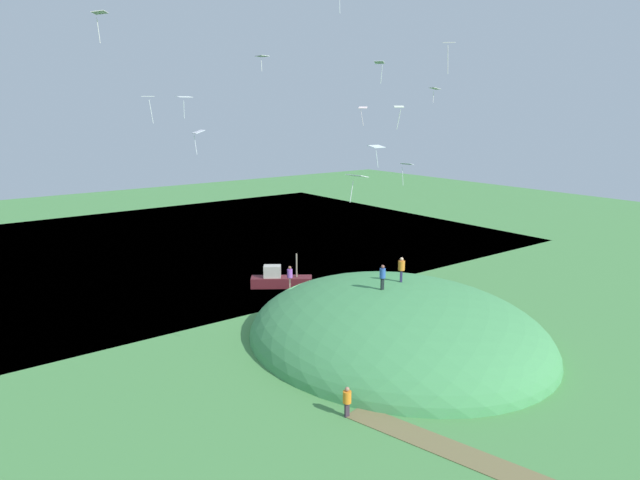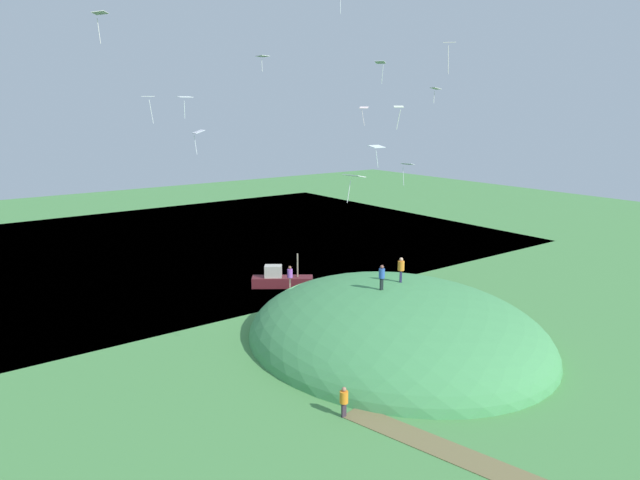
% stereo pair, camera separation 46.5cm
% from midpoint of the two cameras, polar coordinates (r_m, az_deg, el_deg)
% --- Properties ---
extents(ground_plane, '(160.00, 160.00, 0.00)m').
position_cam_midpoint_polar(ground_plane, '(46.30, -2.35, -7.24)').
color(ground_plane, '#488645').
extents(lake_water, '(53.04, 80.00, 0.40)m').
position_cam_midpoint_polar(lake_water, '(70.88, -15.89, -0.79)').
color(lake_water, slate).
rests_on(lake_water, ground_plane).
extents(grass_hill, '(22.53, 19.85, 7.87)m').
position_cam_midpoint_polar(grass_hill, '(41.66, 7.18, -9.68)').
color(grass_hill, '#438E51').
rests_on(grass_hill, ground_plane).
extents(dirt_path, '(14.75, 4.93, 0.04)m').
position_cam_midpoint_polar(dirt_path, '(29.31, 15.38, -20.42)').
color(dirt_path, olive).
rests_on(dirt_path, ground_plane).
extents(boat_on_lake, '(4.40, 5.32, 3.10)m').
position_cam_midpoint_polar(boat_on_lake, '(52.90, -4.22, -3.94)').
color(boat_on_lake, '#521A20').
rests_on(boat_on_lake, lake_water).
extents(person_on_hilltop, '(0.47, 0.47, 1.73)m').
position_cam_midpoint_polar(person_on_hilltop, '(39.21, 5.85, -3.36)').
color(person_on_hilltop, black).
rests_on(person_on_hilltop, grass_hill).
extents(person_watching_kites, '(0.50, 0.50, 1.71)m').
position_cam_midpoint_polar(person_watching_kites, '(31.39, 2.24, -15.33)').
color(person_watching_kites, '#362935').
rests_on(person_watching_kites, ground_plane).
extents(person_walking_path, '(0.59, 0.59, 1.78)m').
position_cam_midpoint_polar(person_walking_path, '(45.32, -3.29, -3.39)').
color(person_walking_path, brown).
rests_on(person_walking_path, grass_hill).
extents(person_with_child, '(0.65, 0.65, 1.79)m').
position_cam_midpoint_polar(person_with_child, '(41.06, 7.71, -2.62)').
color(person_with_child, '#292750').
rests_on(person_with_child, grass_hill).
extents(kite_0, '(1.06, 0.79, 1.71)m').
position_cam_midpoint_polar(kite_0, '(41.80, -12.22, 10.29)').
color(kite_0, white).
extents(kite_1, '(0.76, 0.80, 1.61)m').
position_cam_midpoint_polar(kite_1, '(40.77, 7.45, 12.71)').
color(kite_1, silver).
extents(kite_2, '(1.43, 1.33, 1.97)m').
position_cam_midpoint_polar(kite_2, '(42.45, -21.22, 20.08)').
color(kite_2, white).
extents(kite_3, '(0.89, 0.84, 1.61)m').
position_cam_midpoint_polar(kite_3, '(50.95, 3.97, 12.76)').
color(kite_3, white).
extents(kite_4, '(1.07, 1.02, 2.27)m').
position_cam_midpoint_polar(kite_4, '(44.91, 12.28, 18.28)').
color(kite_4, white).
extents(kite_5, '(0.86, 1.01, 1.82)m').
position_cam_midpoint_polar(kite_5, '(41.83, -16.88, 13.23)').
color(kite_5, white).
extents(kite_6, '(1.06, 0.89, 1.19)m').
position_cam_midpoint_polar(kite_6, '(47.44, 10.95, 14.41)').
color(kite_6, white).
extents(kite_10, '(1.18, 0.98, 1.87)m').
position_cam_midpoint_polar(kite_10, '(48.02, 8.23, 7.34)').
color(kite_10, white).
extents(kite_11, '(0.80, 1.13, 1.59)m').
position_cam_midpoint_polar(kite_11, '(42.55, 5.28, 9.10)').
color(kite_11, white).
extents(kite_12, '(0.77, 1.09, 1.62)m').
position_cam_midpoint_polar(kite_12, '(45.17, -13.56, 13.49)').
color(kite_12, white).
extents(kite_13, '(0.97, 0.87, 1.79)m').
position_cam_midpoint_polar(kite_13, '(49.50, 5.62, 16.90)').
color(kite_13, white).
extents(kite_14, '(1.13, 0.90, 1.50)m').
position_cam_midpoint_polar(kite_14, '(30.01, 3.18, 6.24)').
color(kite_14, white).
extents(kite_15, '(1.03, 0.73, 1.17)m').
position_cam_midpoint_polar(kite_15, '(46.36, -6.04, 17.54)').
color(kite_15, silver).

